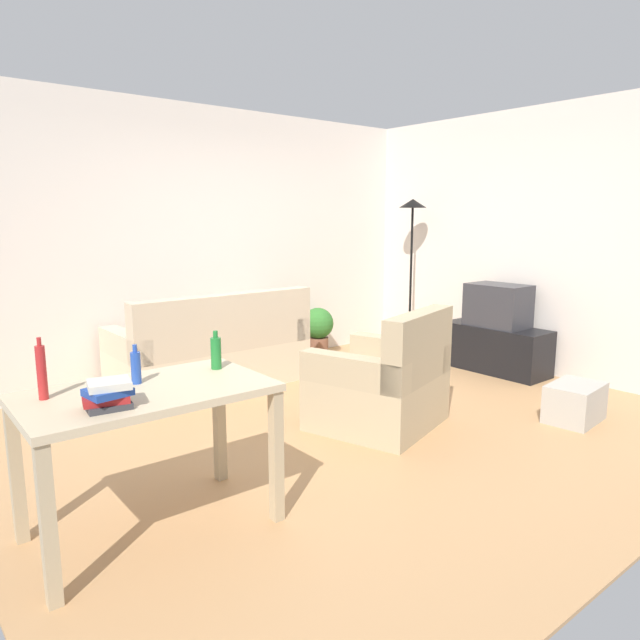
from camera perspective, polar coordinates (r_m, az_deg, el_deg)
ground_plane at (r=4.59m, az=3.05°, el=-10.40°), size 5.20×4.40×0.02m
wall_rear at (r=6.10m, az=-11.01°, el=7.64°), size 5.20×0.10×2.70m
wall_right at (r=6.35m, az=20.91°, el=7.26°), size 0.10×4.40×2.70m
couch at (r=5.56m, az=-10.58°, el=-3.45°), size 1.79×0.84×0.92m
tv_stand at (r=6.31m, az=17.04°, el=-2.73°), size 0.44×1.10×0.48m
tv at (r=6.23m, az=17.28°, el=1.40°), size 0.41×0.60×0.44m
torchiere_lamp at (r=6.90m, az=9.13°, el=8.50°), size 0.32×0.32×1.81m
desk at (r=3.03m, az=-16.74°, el=-8.57°), size 1.21×0.72×0.76m
potted_plant at (r=6.65m, az=-0.19°, el=-0.83°), size 0.36×0.36×0.57m
armchair at (r=4.47m, az=6.36°, el=-6.51°), size 1.11×1.07×0.92m
storage_box at (r=5.03m, az=23.99°, el=-7.51°), size 0.51×0.39×0.30m
bottle_red at (r=2.97m, az=-25.94°, el=-4.65°), size 0.04×0.04×0.30m
bottle_blue at (r=3.08m, az=-17.83°, el=-4.47°), size 0.05×0.05×0.20m
bottle_green at (r=3.27m, az=-10.30°, el=-3.19°), size 0.06×0.06×0.22m
book_stack at (r=2.74m, az=-20.35°, el=-6.98°), size 0.23×0.20×0.13m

